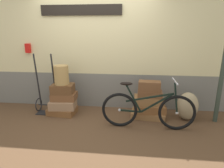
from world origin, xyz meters
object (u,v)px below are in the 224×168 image
suitcase_2 (64,96)px  suitcase_6 (149,100)px  bicycle (147,110)px  suitcase_1 (63,104)px  suitcase_7 (150,94)px  burlap_sack (187,106)px  suitcase_5 (149,108)px  luggage_trolley (47,99)px  suitcase_8 (149,86)px  suitcase_0 (62,111)px  suitcase_3 (63,89)px  wicker_basket (61,75)px  suitcase_4 (148,114)px

suitcase_2 → suitcase_6: bearing=-2.7°
bicycle → suitcase_6: bearing=83.3°
suitcase_1 → suitcase_2: (0.02, 0.03, 0.16)m
suitcase_6 → suitcase_7: bearing=-34.9°
burlap_sack → suitcase_6: bearing=177.0°
suitcase_5 → suitcase_6: (-0.02, 0.05, 0.16)m
suitcase_5 → burlap_sack: size_ratio=1.09×
luggage_trolley → suitcase_8: bearing=-1.2°
suitcase_0 → burlap_sack: (2.53, 0.00, 0.21)m
suitcase_1 → suitcase_3: (0.01, 0.02, 0.33)m
suitcase_6 → burlap_sack: 0.75m
suitcase_1 → suitcase_8: size_ratio=1.23×
suitcase_5 → suitcase_8: 0.45m
suitcase_3 → suitcase_5: size_ratio=0.73×
suitcase_2 → suitcase_5: size_ratio=0.82×
suitcase_0 → suitcase_6: suitcase_6 is taller
suitcase_5 → wicker_basket: size_ratio=1.56×
suitcase_1 → wicker_basket: wicker_basket is taller
suitcase_5 → luggage_trolley: luggage_trolley is taller
suitcase_1 → suitcase_8: 1.81m
suitcase_2 → suitcase_3: 0.17m
suitcase_0 → luggage_trolley: (-0.35, 0.07, 0.22)m
suitcase_2 → bicycle: size_ratio=0.30×
suitcase_5 → wicker_basket: 1.89m
suitcase_6 → luggage_trolley: size_ratio=0.45×
suitcase_1 → bicycle: (1.70, -0.43, 0.13)m
suitcase_3 → bicycle: (1.69, -0.45, -0.20)m
suitcase_6 → suitcase_2: bearing=179.6°
suitcase_2 → bicycle: bicycle is taller
suitcase_2 → burlap_sack: burlap_sack is taller
suitcase_5 → suitcase_6: size_ratio=1.07×
suitcase_2 → suitcase_7: size_ratio=1.05×
suitcase_2 → suitcase_1: bearing=-133.6°
suitcase_1 → suitcase_6: (1.76, 0.05, 0.14)m
suitcase_8 → bicycle: bicycle is taller
suitcase_8 → bicycle: 0.56m
bicycle → suitcase_0: bearing=166.0°
suitcase_2 → burlap_sack: 2.48m
suitcase_4 → wicker_basket: (-1.76, 0.00, 0.77)m
suitcase_5 → suitcase_2: bearing=173.8°
suitcase_3 → luggage_trolley: (-0.39, 0.06, -0.26)m
suitcase_2 → bicycle: 1.74m
suitcase_4 → bicycle: 0.54m
suitcase_7 → bicycle: (-0.07, -0.46, -0.15)m
suitcase_5 → suitcase_8: size_ratio=1.43×
suitcase_5 → bicycle: bearing=-105.5°
suitcase_3 → suitcase_6: 1.76m
suitcase_5 → suitcase_7: size_ratio=1.27×
suitcase_2 → luggage_trolley: luggage_trolley is taller
suitcase_4 → luggage_trolley: luggage_trolley is taller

